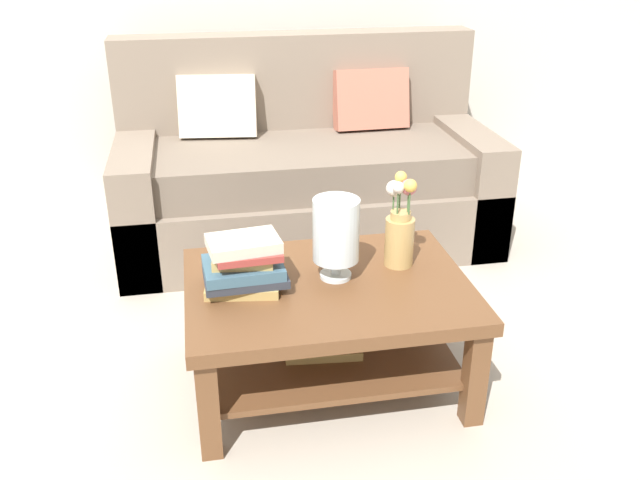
{
  "coord_description": "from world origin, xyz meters",
  "views": [
    {
      "loc": [
        -0.42,
        -2.52,
        1.61
      ],
      "look_at": [
        0.01,
        -0.25,
        0.53
      ],
      "focal_mm": 38.45,
      "sensor_mm": 36.0,
      "label": 1
    }
  ],
  "objects_px": {
    "glass_hurricane_vase": "(336,232)",
    "couch": "(305,174)",
    "coffee_table": "(327,311)",
    "flower_pitcher": "(400,228)",
    "book_stack_main": "(244,265)"
  },
  "relations": [
    {
      "from": "glass_hurricane_vase",
      "to": "couch",
      "type": "bearing_deg",
      "value": 85.5
    },
    {
      "from": "coffee_table",
      "to": "glass_hurricane_vase",
      "type": "distance_m",
      "value": 0.3
    },
    {
      "from": "flower_pitcher",
      "to": "coffee_table",
      "type": "bearing_deg",
      "value": -161.73
    },
    {
      "from": "book_stack_main",
      "to": "flower_pitcher",
      "type": "relative_size",
      "value": 0.82
    },
    {
      "from": "couch",
      "to": "glass_hurricane_vase",
      "type": "bearing_deg",
      "value": -94.5
    },
    {
      "from": "couch",
      "to": "coffee_table",
      "type": "relative_size",
      "value": 1.92
    },
    {
      "from": "couch",
      "to": "flower_pitcher",
      "type": "height_order",
      "value": "couch"
    },
    {
      "from": "couch",
      "to": "coffee_table",
      "type": "distance_m",
      "value": 1.33
    },
    {
      "from": "coffee_table",
      "to": "book_stack_main",
      "type": "bearing_deg",
      "value": 176.67
    },
    {
      "from": "couch",
      "to": "book_stack_main",
      "type": "distance_m",
      "value": 1.39
    },
    {
      "from": "couch",
      "to": "coffee_table",
      "type": "bearing_deg",
      "value": -95.97
    },
    {
      "from": "coffee_table",
      "to": "flower_pitcher",
      "type": "distance_m",
      "value": 0.41
    },
    {
      "from": "couch",
      "to": "glass_hurricane_vase",
      "type": "xyz_separation_m",
      "value": [
        -0.1,
        -1.29,
        0.24
      ]
    },
    {
      "from": "book_stack_main",
      "to": "flower_pitcher",
      "type": "bearing_deg",
      "value": 7.7
    },
    {
      "from": "couch",
      "to": "flower_pitcher",
      "type": "xyz_separation_m",
      "value": [
        0.15,
        -1.23,
        0.21
      ]
    }
  ]
}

